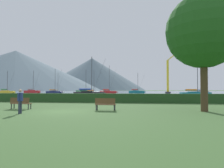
% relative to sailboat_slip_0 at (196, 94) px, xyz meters
% --- Properties ---
extents(ground_plane, '(1000.00, 1000.00, 0.00)m').
position_rel_sailboat_slip_0_xyz_m(ground_plane, '(-17.95, -33.47, -0.61)').
color(ground_plane, '#3D602D').
extents(harbor_water, '(320.00, 246.00, 0.00)m').
position_rel_sailboat_slip_0_xyz_m(harbor_water, '(-17.95, 103.53, -0.61)').
color(harbor_water, '#8499A8').
rests_on(harbor_water, ground_plane).
extents(hedge_line, '(80.00, 1.20, 1.13)m').
position_rel_sailboat_slip_0_xyz_m(hedge_line, '(-17.95, -22.47, -0.04)').
color(hedge_line, '#284C23').
rests_on(hedge_line, ground_plane).
extents(sailboat_slip_0, '(7.54, 2.83, 7.94)m').
position_rel_sailboat_slip_0_xyz_m(sailboat_slip_0, '(0.00, 0.00, 0.00)').
color(sailboat_slip_0, '#19707A').
rests_on(sailboat_slip_0, harbor_water).
extents(sailboat_slip_1, '(7.05, 2.56, 8.50)m').
position_rel_sailboat_slip_0_xyz_m(sailboat_slip_1, '(13.59, 43.57, -0.03)').
color(sailboat_slip_1, '#9E9EA3').
rests_on(sailboat_slip_1, harbor_water).
extents(sailboat_slip_2, '(8.21, 3.03, 12.36)m').
position_rel_sailboat_slip_0_xyz_m(sailboat_slip_2, '(-26.71, 39.59, 0.09)').
color(sailboat_slip_2, red).
rests_on(sailboat_slip_2, harbor_water).
extents(sailboat_slip_3, '(9.45, 3.55, 11.36)m').
position_rel_sailboat_slip_0_xyz_m(sailboat_slip_3, '(-39.16, 45.78, 0.16)').
color(sailboat_slip_3, '#236B38').
rests_on(sailboat_slip_3, harbor_water).
extents(sailboat_slip_5, '(8.31, 3.31, 9.24)m').
position_rel_sailboat_slip_0_xyz_m(sailboat_slip_5, '(-66.23, 26.07, 0.06)').
color(sailboat_slip_5, gold).
rests_on(sailboat_slip_5, harbor_water).
extents(sailboat_slip_6, '(6.74, 2.90, 8.01)m').
position_rel_sailboat_slip_0_xyz_m(sailboat_slip_6, '(-28.88, 20.30, -0.06)').
color(sailboat_slip_6, white).
rests_on(sailboat_slip_6, harbor_water).
extents(sailboat_slip_7, '(8.22, 3.08, 9.46)m').
position_rel_sailboat_slip_0_xyz_m(sailboat_slip_7, '(-24.27, -1.54, 0.06)').
color(sailboat_slip_7, black).
rests_on(sailboat_slip_7, harbor_water).
extents(sailboat_slip_8, '(8.22, 3.24, 9.51)m').
position_rel_sailboat_slip_0_xyz_m(sailboat_slip_8, '(-14.28, 45.76, 0.06)').
color(sailboat_slip_8, '#19707A').
rests_on(sailboat_slip_8, harbor_water).
extents(sailboat_slip_9, '(7.03, 2.25, 10.10)m').
position_rel_sailboat_slip_0_xyz_m(sailboat_slip_9, '(-54.26, 48.11, -0.01)').
color(sailboat_slip_9, '#9E9EA3').
rests_on(sailboat_slip_9, harbor_water).
extents(sailboat_slip_10, '(9.18, 3.82, 11.05)m').
position_rel_sailboat_slip_0_xyz_m(sailboat_slip_10, '(-65.67, 44.54, 0.14)').
color(sailboat_slip_10, red).
rests_on(sailboat_slip_10, harbor_water).
extents(sailboat_slip_12, '(7.54, 3.07, 10.59)m').
position_rel_sailboat_slip_0_xyz_m(sailboat_slip_12, '(-48.63, 32.28, 0.02)').
color(sailboat_slip_12, navy).
rests_on(sailboat_slip_12, harbor_water).
extents(park_bench_near_path, '(1.61, 0.54, 0.95)m').
position_rel_sailboat_slip_0_xyz_m(park_bench_near_path, '(-14.93, -32.09, -0.08)').
color(park_bench_near_path, brown).
rests_on(park_bench_near_path, ground_plane).
extents(park_bench_under_tree, '(1.82, 0.62, 0.95)m').
position_rel_sailboat_slip_0_xyz_m(park_bench_under_tree, '(-22.15, -32.07, -0.07)').
color(park_bench_under_tree, brown).
rests_on(park_bench_under_tree, ground_plane).
extents(person_seated_viewer, '(0.36, 0.57, 1.65)m').
position_rel_sailboat_slip_0_xyz_m(person_seated_viewer, '(-20.22, -35.09, 0.37)').
color(person_seated_viewer, '#2D3347').
rests_on(person_seated_viewer, ground_plane).
extents(park_tree, '(5.56, 5.56, 9.50)m').
position_rel_sailboat_slip_0_xyz_m(park_tree, '(-7.33, -31.80, 5.75)').
color(park_tree, '#4C3823').
rests_on(park_tree, ground_plane).
extents(dock_crane, '(6.52, 2.00, 17.90)m').
position_rel_sailboat_slip_0_xyz_m(dock_crane, '(-1.42, 35.59, 5.41)').
color(dock_crane, '#333338').
rests_on(dock_crane, ground_plane).
extents(distant_hill_west_ridge, '(306.23, 306.23, 69.22)m').
position_rel_sailboat_slip_0_xyz_m(distant_hill_west_ridge, '(-226.99, 267.84, 34.00)').
color(distant_hill_west_ridge, slate).
rests_on(distant_hill_west_ridge, ground_plane).
extents(distant_hill_central_peak, '(229.98, 229.98, 69.81)m').
position_rel_sailboat_slip_0_xyz_m(distant_hill_central_peak, '(-117.84, 371.15, 34.30)').
color(distant_hill_central_peak, slate).
rests_on(distant_hill_central_peak, ground_plane).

